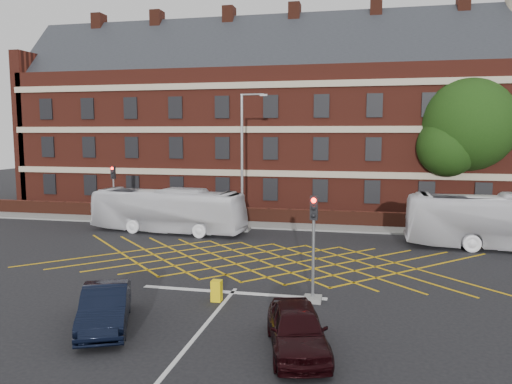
% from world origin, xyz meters
% --- Properties ---
extents(ground, '(120.00, 120.00, 0.00)m').
position_xyz_m(ground, '(0.00, 0.00, 0.00)').
color(ground, black).
rests_on(ground, ground).
extents(victorian_building, '(51.00, 12.17, 20.40)m').
position_xyz_m(victorian_building, '(0.25, 22.00, 7.84)').
color(victorian_building, '#582016').
rests_on(victorian_building, ground).
extents(boundary_wall, '(56.00, 0.50, 1.10)m').
position_xyz_m(boundary_wall, '(0.00, 13.00, 0.55)').
color(boundary_wall, '#461D12').
rests_on(boundary_wall, ground).
extents(far_pavement, '(60.00, 3.00, 0.12)m').
position_xyz_m(far_pavement, '(0.00, 12.00, 0.06)').
color(far_pavement, slate).
rests_on(far_pavement, ground).
extents(box_junction_hatching, '(8.22, 8.22, 0.02)m').
position_xyz_m(box_junction_hatching, '(0.00, 2.00, 0.01)').
color(box_junction_hatching, '#CC990C').
rests_on(box_junction_hatching, ground).
extents(stop_line, '(8.00, 0.30, 0.02)m').
position_xyz_m(stop_line, '(0.00, -3.50, 0.01)').
color(stop_line, silver).
rests_on(stop_line, ground).
extents(centre_line, '(0.15, 14.00, 0.02)m').
position_xyz_m(centre_line, '(0.00, -10.00, 0.01)').
color(centre_line, silver).
rests_on(centre_line, ground).
extents(bus_left, '(10.91, 3.60, 2.98)m').
position_xyz_m(bus_left, '(-7.62, 8.11, 1.49)').
color(bus_left, white).
rests_on(bus_left, ground).
extents(bus_right, '(11.67, 2.81, 3.25)m').
position_xyz_m(bus_right, '(13.68, 7.55, 1.62)').
color(bus_right, silver).
rests_on(bus_right, ground).
extents(car_navy, '(3.15, 4.64, 1.45)m').
position_xyz_m(car_navy, '(-3.34, -8.11, 0.72)').
color(car_navy, black).
rests_on(car_navy, ground).
extents(car_maroon, '(2.73, 4.57, 1.46)m').
position_xyz_m(car_maroon, '(3.43, -8.60, 0.73)').
color(car_maroon, black).
rests_on(car_maroon, ground).
extents(deciduous_tree, '(7.34, 6.95, 10.82)m').
position_xyz_m(deciduous_tree, '(12.80, 16.62, 6.84)').
color(deciduous_tree, black).
rests_on(deciduous_tree, ground).
extents(traffic_light_near, '(0.70, 0.70, 4.27)m').
position_xyz_m(traffic_light_near, '(3.44, -3.90, 1.76)').
color(traffic_light_near, slate).
rests_on(traffic_light_near, ground).
extents(traffic_light_far, '(0.70, 0.70, 4.27)m').
position_xyz_m(traffic_light_far, '(-12.90, 10.54, 1.76)').
color(traffic_light_far, slate).
rests_on(traffic_light_far, ground).
extents(street_lamp, '(2.25, 1.00, 9.34)m').
position_xyz_m(street_lamp, '(-2.75, 9.68, 3.25)').
color(street_lamp, slate).
rests_on(street_lamp, ground).
extents(direction_signs, '(1.10, 0.16, 2.20)m').
position_xyz_m(direction_signs, '(-12.62, 12.07, 1.38)').
color(direction_signs, gray).
rests_on(direction_signs, ground).
extents(utility_cabinet, '(0.40, 0.39, 0.85)m').
position_xyz_m(utility_cabinet, '(-0.35, -4.66, 0.43)').
color(utility_cabinet, yellow).
rests_on(utility_cabinet, ground).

